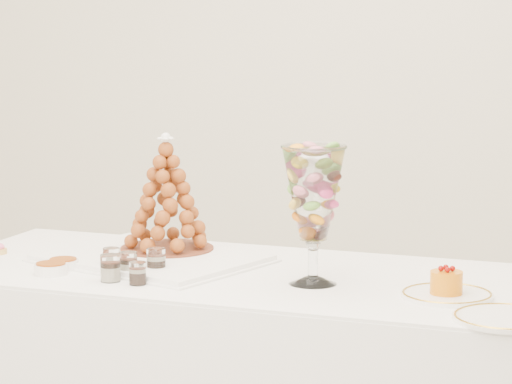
% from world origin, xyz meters
% --- Properties ---
extents(lace_tray, '(0.71, 0.62, 0.02)m').
position_xyz_m(lace_tray, '(-0.23, 0.19, 0.75)').
color(lace_tray, white).
rests_on(lace_tray, buffet_table).
extents(macaron_vase, '(0.17, 0.17, 0.38)m').
position_xyz_m(macaron_vase, '(0.30, 0.06, 0.99)').
color(macaron_vase, white).
rests_on(macaron_vase, buffet_table).
extents(cake_plate, '(0.24, 0.24, 0.01)m').
position_xyz_m(cake_plate, '(0.67, 0.01, 0.75)').
color(cake_plate, white).
rests_on(cake_plate, buffet_table).
extents(spare_plate, '(0.26, 0.26, 0.01)m').
position_xyz_m(spare_plate, '(0.85, -0.18, 0.75)').
color(spare_plate, white).
rests_on(spare_plate, buffet_table).
extents(verrine_a, '(0.05, 0.05, 0.07)m').
position_xyz_m(verrine_a, '(-0.30, 0.04, 0.77)').
color(verrine_a, white).
rests_on(verrine_a, buffet_table).
extents(verrine_b, '(0.06, 0.06, 0.07)m').
position_xyz_m(verrine_b, '(-0.22, -0.01, 0.77)').
color(verrine_b, white).
rests_on(verrine_b, buffet_table).
extents(verrine_c, '(0.06, 0.06, 0.07)m').
position_xyz_m(verrine_c, '(-0.16, 0.04, 0.78)').
color(verrine_c, white).
rests_on(verrine_c, buffet_table).
extents(verrine_d, '(0.06, 0.06, 0.08)m').
position_xyz_m(verrine_d, '(-0.24, -0.09, 0.78)').
color(verrine_d, white).
rests_on(verrine_d, buffet_table).
extents(verrine_e, '(0.05, 0.05, 0.06)m').
position_xyz_m(verrine_e, '(-0.16, -0.10, 0.77)').
color(verrine_e, white).
rests_on(verrine_e, buffet_table).
extents(ramekin_back, '(0.09, 0.09, 0.03)m').
position_xyz_m(ramekin_back, '(-0.44, 0.01, 0.75)').
color(ramekin_back, white).
rests_on(ramekin_back, buffet_table).
extents(ramekin_front, '(0.09, 0.09, 0.03)m').
position_xyz_m(ramekin_front, '(-0.44, -0.06, 0.75)').
color(ramekin_front, white).
rests_on(ramekin_front, buffet_table).
extents(croquembouche, '(0.28, 0.28, 0.36)m').
position_xyz_m(croquembouche, '(-0.23, 0.28, 0.93)').
color(croquembouche, brown).
rests_on(croquembouche, lace_tray).
extents(mousse_cake, '(0.09, 0.09, 0.07)m').
position_xyz_m(mousse_cake, '(0.67, 0.01, 0.78)').
color(mousse_cake, orange).
rests_on(mousse_cake, cake_plate).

